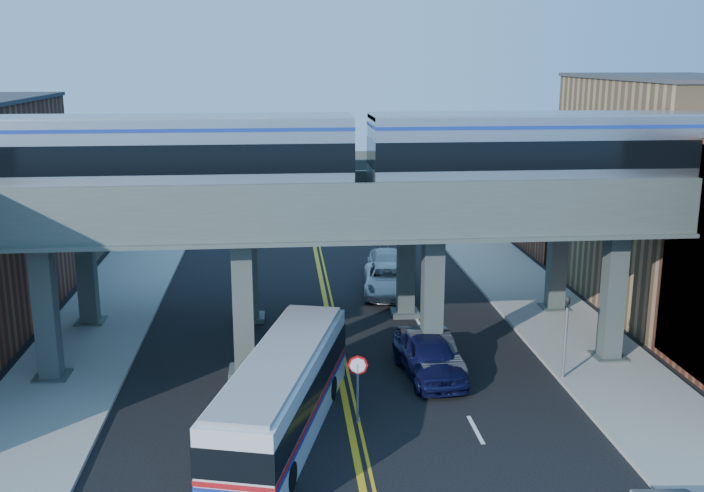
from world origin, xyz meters
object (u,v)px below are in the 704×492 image
Objects in this scene: car_lane_b at (431,352)px; car_lane_c at (388,280)px; transit_bus at (283,395)px; transit_train at (154,156)px; car_lane_d at (388,265)px; stop_sign at (358,378)px; car_lane_a at (429,356)px; traffic_signal at (566,328)px.

car_lane_b is 11.39m from car_lane_c.
car_lane_c is at bearing -5.06° from transit_bus.
transit_train is 19.92m from car_lane_d.
car_lane_b is 0.92× the size of car_lane_d.
car_lane_b is 0.89× the size of car_lane_c.
transit_bus is 20.70m from car_lane_d.
car_lane_d is (3.75, 18.98, -0.94)m from stop_sign.
transit_bus reaches higher than car_lane_b.
transit_train is 13.89m from car_lane_a.
stop_sign is at bearing -161.37° from traffic_signal.
transit_train reaches higher than car_lane_b.
car_lane_b is at bearing -2.40° from transit_train.
car_lane_b is at bearing 65.26° from car_lane_a.
stop_sign is (7.61, -5.00, -7.57)m from transit_train.
transit_train reaches higher than car_lane_a.
car_lane_a is 15.02m from car_lane_d.
traffic_signal reaches higher than stop_sign.
traffic_signal is at bearing -57.48° from transit_bus.
car_lane_c is at bearing 86.54° from car_lane_b.
car_lane_a reaches higher than car_lane_c.
transit_bus is 8.22m from car_lane_b.
stop_sign is 9.41m from traffic_signal.
transit_train is at bearing -127.04° from car_lane_d.
car_lane_b is (0.19, 0.57, -0.06)m from car_lane_a.
car_lane_d is (0.42, 3.06, 0.01)m from car_lane_c.
traffic_signal is at bearing -6.91° from transit_train.
car_lane_b is at bearing 163.92° from traffic_signal.
car_lane_b is (-5.31, 1.53, -1.45)m from traffic_signal.
car_lane_c is (-5.57, 12.92, -1.50)m from traffic_signal.
traffic_signal is at bearing -70.09° from car_lane_d.
transit_bus is at bearing -145.38° from car_lane_b.
transit_train reaches higher than car_lane_d.
transit_bus reaches higher than car_lane_c.
transit_train reaches higher than transit_bus.
car_lane_b is at bearing -35.58° from transit_bus.
transit_bus is 2.00× the size of car_lane_c.
transit_train is 11.84m from stop_sign.
car_lane_d is at bearing 82.52° from car_lane_a.
traffic_signal is (16.51, -2.00, -7.02)m from transit_train.
car_lane_a reaches higher than car_lane_b.
car_lane_a is at bearing -5.37° from transit_train.
traffic_signal reaches higher than car_lane_a.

